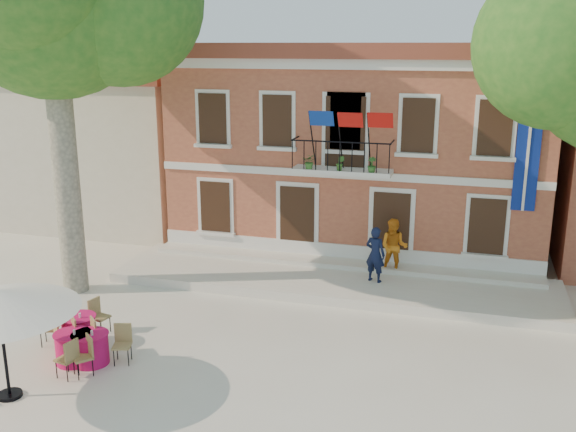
# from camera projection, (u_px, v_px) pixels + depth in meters

# --- Properties ---
(ground) EXTENTS (90.00, 90.00, 0.00)m
(ground) POSITION_uv_depth(u_px,v_px,m) (223.00, 336.00, 16.91)
(ground) COLOR beige
(ground) RESTS_ON ground
(main_building) EXTENTS (13.50, 9.59, 7.50)m
(main_building) POSITION_uv_depth(u_px,v_px,m) (365.00, 143.00, 24.67)
(main_building) COLOR #B96542
(main_building) RESTS_ON ground
(neighbor_west) EXTENTS (9.40, 9.40, 6.40)m
(neighbor_west) POSITION_uv_depth(u_px,v_px,m) (114.00, 141.00, 28.82)
(neighbor_west) COLOR beige
(neighbor_west) RESTS_ON ground
(terrace) EXTENTS (14.00, 3.40, 0.30)m
(terrace) POSITION_uv_depth(u_px,v_px,m) (332.00, 281.00, 20.42)
(terrace) COLOR silver
(terrace) RESTS_ON ground
(pedestrian_navy) EXTENTS (0.74, 0.60, 1.76)m
(pedestrian_navy) POSITION_uv_depth(u_px,v_px,m) (375.00, 254.00, 19.79)
(pedestrian_navy) COLOR black
(pedestrian_navy) RESTS_ON terrace
(pedestrian_orange) EXTENTS (0.93, 0.74, 1.83)m
(pedestrian_orange) POSITION_uv_depth(u_px,v_px,m) (394.00, 247.00, 20.39)
(pedestrian_orange) COLOR orange
(pedestrian_orange) RESTS_ON terrace
(cafe_table_0) EXTENTS (1.74, 1.56, 0.95)m
(cafe_table_0) POSITION_uv_depth(u_px,v_px,m) (73.00, 346.00, 15.42)
(cafe_table_0) COLOR #C11259
(cafe_table_0) RESTS_ON ground
(cafe_table_1) EXTENTS (1.83, 1.79, 0.95)m
(cafe_table_1) POSITION_uv_depth(u_px,v_px,m) (91.00, 347.00, 15.38)
(cafe_table_1) COLOR #C11259
(cafe_table_1) RESTS_ON ground
(cafe_table_3) EXTENTS (1.83, 1.79, 0.95)m
(cafe_table_3) POSITION_uv_depth(u_px,v_px,m) (79.00, 329.00, 16.37)
(cafe_table_3) COLOR #C11259
(cafe_table_3) RESTS_ON ground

